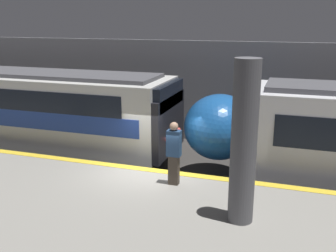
{
  "coord_description": "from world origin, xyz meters",
  "views": [
    {
      "loc": [
        4.05,
        -10.57,
        5.51
      ],
      "look_at": [
        0.24,
        0.93,
        2.18
      ],
      "focal_mm": 42.0,
      "sensor_mm": 36.0,
      "label": 1
    }
  ],
  "objects": [
    {
      "name": "person_waiting",
      "position": [
        1.02,
        -0.92,
        2.01
      ],
      "size": [
        0.38,
        0.24,
        1.78
      ],
      "color": "#473D33",
      "rests_on": "platform"
    },
    {
      "name": "station_rear_barrier",
      "position": [
        0.0,
        6.61,
        2.28
      ],
      "size": [
        50.0,
        0.15,
        4.57
      ],
      "color": "#939399",
      "rests_on": "ground"
    },
    {
      "name": "platform",
      "position": [
        0.0,
        -2.65,
        0.53
      ],
      "size": [
        40.0,
        5.31,
        1.07
      ],
      "color": "gray",
      "rests_on": "ground"
    },
    {
      "name": "support_pillar_near",
      "position": [
        3.06,
        -2.36,
        2.89
      ],
      "size": [
        0.57,
        0.57,
        3.68
      ],
      "color": "#56565B",
      "rests_on": "platform"
    },
    {
      "name": "ground_plane",
      "position": [
        0.0,
        0.0,
        0.0
      ],
      "size": [
        120.0,
        120.0,
        0.0
      ],
      "primitive_type": "plane",
      "color": "#33302D"
    }
  ]
}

